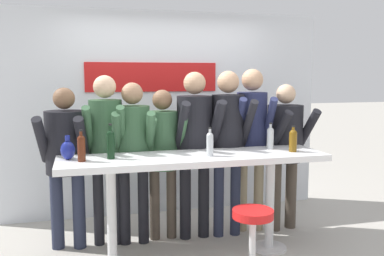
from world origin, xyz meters
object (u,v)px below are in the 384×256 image
at_px(person_center_left, 133,145).
at_px(decorative_vase, 68,150).
at_px(person_far_right, 252,131).
at_px(wine_bottle_2, 210,143).
at_px(person_far_left, 66,151).
at_px(wine_bottle_3, 81,147).
at_px(tasting_table, 195,170).
at_px(bar_stool, 253,234).
at_px(person_left, 106,140).
at_px(wine_bottle_1, 111,143).
at_px(person_rightmost, 285,141).
at_px(wine_bottle_4, 270,137).
at_px(person_center, 163,148).
at_px(wine_bottle_0, 293,139).
at_px(person_right, 228,134).
at_px(person_center_right, 195,137).

distance_m(person_center_left, decorative_vase, 0.75).
distance_m(person_far_right, wine_bottle_2, 0.91).
relative_size(person_far_left, wine_bottle_3, 5.81).
relative_size(tasting_table, bar_stool, 3.99).
relative_size(person_left, wine_bottle_1, 5.47).
relative_size(person_left, wine_bottle_3, 6.23).
relative_size(person_left, person_rightmost, 1.06).
bearing_deg(person_far_left, wine_bottle_2, -14.21).
relative_size(person_left, wine_bottle_4, 6.48).
height_order(person_center, wine_bottle_0, person_center).
bearing_deg(wine_bottle_2, person_left, 146.60).
distance_m(person_far_left, person_rightmost, 2.39).
relative_size(bar_stool, person_right, 0.35).
distance_m(person_right, decorative_vase, 1.70).
xyz_separation_m(person_center, wine_bottle_4, (1.05, -0.41, 0.13)).
xyz_separation_m(wine_bottle_4, decorative_vase, (-2.01, -0.05, -0.04)).
bearing_deg(person_center, decorative_vase, -155.94).
height_order(person_center_left, wine_bottle_4, person_center_left).
xyz_separation_m(person_left, person_center, (0.59, 0.01, -0.10)).
bearing_deg(wine_bottle_2, person_center_left, 139.41).
bearing_deg(person_center_right, person_left, 175.86).
xyz_separation_m(tasting_table, person_far_left, (-1.19, 0.54, 0.14)).
bearing_deg(wine_bottle_2, wine_bottle_4, 16.54).
distance_m(person_center, person_far_right, 1.02).
distance_m(person_center, decorative_vase, 1.06).
relative_size(person_right, person_rightmost, 1.09).
height_order(person_center_left, person_center_right, person_center_right).
xyz_separation_m(wine_bottle_2, wine_bottle_3, (-1.17, 0.04, 0.01)).
relative_size(person_center_right, wine_bottle_2, 6.62).
relative_size(person_right, wine_bottle_4, 6.65).
relative_size(person_center_left, person_center_right, 0.94).
bearing_deg(wine_bottle_4, wine_bottle_3, -174.88).
height_order(bar_stool, person_rightmost, person_rightmost).
xyz_separation_m(wine_bottle_1, wine_bottle_2, (0.91, -0.10, -0.02)).
bearing_deg(bar_stool, person_center, 115.40).
bearing_deg(person_left, person_right, 2.94).
height_order(person_center, person_center_right, person_center_right).
bearing_deg(wine_bottle_3, decorative_vase, 134.24).
distance_m(tasting_table, person_center, 0.60).
height_order(person_center_right, person_rightmost, person_center_right).
relative_size(person_center_left, wine_bottle_0, 6.52).
bearing_deg(person_far_right, person_far_left, -169.06).
xyz_separation_m(person_center_left, wine_bottle_4, (1.37, -0.35, 0.09)).
distance_m(person_far_left, person_right, 1.70).
distance_m(person_center_left, person_rightmost, 1.72).
bearing_deg(tasting_table, wine_bottle_2, -29.43).
xyz_separation_m(bar_stool, wine_bottle_4, (0.50, 0.75, 0.72)).
bearing_deg(wine_bottle_2, person_rightmost, 27.60).
bearing_deg(decorative_vase, wine_bottle_3, -45.76).
relative_size(person_center, person_rightmost, 0.97).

